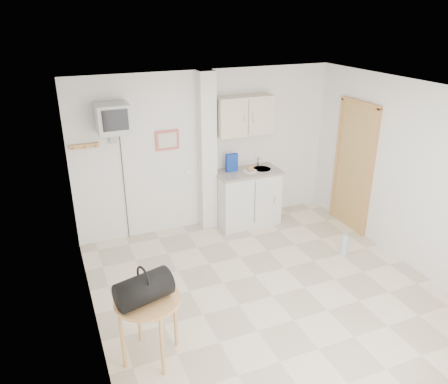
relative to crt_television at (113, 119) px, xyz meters
name	(u,v)px	position (x,y,z in m)	size (l,w,h in m)	color
ground	(273,296)	(1.45, -2.02, -1.94)	(4.50, 4.50, 0.00)	beige
room_envelope	(293,176)	(1.69, -1.93, -0.40)	(4.24, 4.54, 2.55)	white
kitchenette	(246,177)	(2.02, -0.02, -1.13)	(1.03, 0.58, 2.10)	silver
crt_television	(113,119)	(0.00, 0.00, 0.00)	(0.44, 0.45, 2.15)	slate
round_table	(148,306)	(-0.20, -2.43, -1.31)	(0.66, 0.66, 0.72)	tan
duffel_bag	(144,289)	(-0.23, -2.47, -1.07)	(0.59, 0.42, 0.39)	black
water_bottle	(344,245)	(2.90, -1.52, -1.79)	(0.11, 0.11, 0.32)	#9DC1D0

